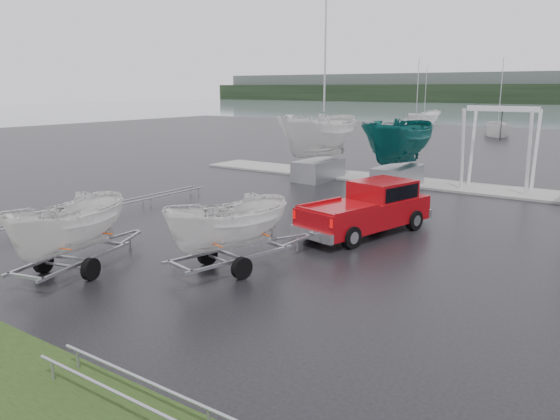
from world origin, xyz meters
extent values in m
plane|color=black|center=(0.00, 0.00, 0.00)|extent=(120.00, 120.00, 0.00)
cube|color=#969690|center=(0.00, 13.00, 0.05)|extent=(30.00, 3.00, 0.12)
cube|color=#92080D|center=(0.82, 2.22, 0.72)|extent=(2.91, 5.47, 0.85)
cube|color=#92080D|center=(1.04, 3.14, 1.39)|extent=(2.08, 2.38, 0.76)
cube|color=black|center=(1.04, 3.14, 1.44)|extent=(2.06, 2.17, 0.49)
cube|color=silver|center=(0.23, -0.36, 0.45)|extent=(1.80, 0.56, 0.31)
cylinder|color=black|center=(0.38, 4.07, 0.36)|extent=(0.42, 0.76, 0.72)
cylinder|color=black|center=(2.04, 3.69, 0.36)|extent=(0.42, 0.76, 0.72)
cylinder|color=black|center=(-0.39, 0.75, 0.36)|extent=(0.42, 0.76, 0.72)
cylinder|color=black|center=(1.27, 0.36, 0.36)|extent=(0.42, 0.76, 0.72)
cube|color=#96989E|center=(-1.02, -3.36, 0.45)|extent=(0.88, 3.53, 0.08)
cube|color=#96989E|center=(0.05, -3.60, 0.45)|extent=(0.88, 3.53, 0.08)
cylinder|color=#96989E|center=(-0.53, -3.68, 0.30)|extent=(1.58, 0.44, 0.08)
cylinder|color=black|center=(-1.31, -3.50, 0.30)|extent=(0.31, 0.63, 0.60)
cylinder|color=black|center=(0.25, -3.86, 0.30)|extent=(0.31, 0.63, 0.60)
imported|color=silver|center=(-0.49, -3.48, 2.52)|extent=(1.84, 1.87, 4.06)
cube|color=#FF5508|center=(-0.31, -2.70, 1.00)|extent=(1.52, 0.39, 0.03)
cube|color=#FF5508|center=(-0.66, -4.26, 1.00)|extent=(1.52, 0.39, 0.03)
cube|color=#96989E|center=(-4.33, -6.35, 0.45)|extent=(0.96, 3.51, 0.08)
cube|color=#96989E|center=(-3.26, -6.08, 0.45)|extent=(0.96, 3.51, 0.08)
cylinder|color=#96989E|center=(-3.75, -6.41, 0.30)|extent=(1.57, 0.47, 0.08)
cylinder|color=black|center=(-4.52, -6.61, 0.30)|extent=(0.32, 0.63, 0.60)
cylinder|color=black|center=(-2.97, -6.22, 0.30)|extent=(0.32, 0.63, 0.60)
imported|color=silver|center=(-3.80, -6.22, 2.62)|extent=(1.95, 1.99, 4.25)
cube|color=#FF5508|center=(-3.99, -5.44, 1.00)|extent=(1.51, 0.42, 0.03)
cube|color=#FF5508|center=(-3.60, -6.99, 1.00)|extent=(1.51, 0.42, 0.03)
cylinder|color=silver|center=(1.02, 12.20, 2.00)|extent=(0.16, 0.58, 3.99)
cylinder|color=silver|center=(1.02, 13.80, 2.00)|extent=(0.16, 0.58, 3.99)
cylinder|color=silver|center=(4.02, 12.20, 2.00)|extent=(0.16, 0.58, 3.99)
cylinder|color=silver|center=(4.02, 13.80, 2.00)|extent=(0.16, 0.58, 3.99)
cube|color=silver|center=(2.52, 13.00, 4.00)|extent=(3.30, 0.25, 0.25)
cube|color=#96989E|center=(-6.39, 11.00, 0.55)|extent=(1.60, 3.20, 1.10)
imported|color=silver|center=(-6.39, 11.00, 4.46)|extent=(2.53, 2.59, 6.71)
cylinder|color=#B2B2B7|center=(-6.39, 11.50, 7.20)|extent=(0.10, 0.10, 7.00)
cube|color=#96989E|center=(-1.84, 11.20, 0.55)|extent=(1.60, 3.20, 1.10)
imported|color=#0B524D|center=(-1.84, 11.20, 4.24)|extent=(2.36, 2.43, 6.28)
cylinder|color=#96989E|center=(-8.75, 1.00, 0.35)|extent=(0.06, 6.50, 0.06)
cylinder|color=#96989E|center=(-9.25, 1.00, 0.35)|extent=(0.06, 6.50, 0.06)
cylinder|color=#96989E|center=(-8.75, -5.00, 0.35)|extent=(0.06, 6.50, 0.06)
cylinder|color=#96989E|center=(-9.25, -5.00, 0.35)|extent=(0.06, 6.50, 0.06)
cylinder|color=#96989E|center=(4.00, -9.25, 0.35)|extent=(7.00, 0.06, 0.06)
imported|color=silver|center=(-13.41, 42.88, 0.00)|extent=(3.53, 3.55, 6.76)
cylinder|color=#B2B2B7|center=(-13.41, 42.88, 4.00)|extent=(0.08, 0.08, 8.00)
imported|color=silver|center=(-5.48, 45.52, 0.00)|extent=(3.12, 3.17, 6.63)
cylinder|color=#B2B2B7|center=(-5.48, 45.52, 4.00)|extent=(0.08, 0.08, 8.00)
imported|color=silver|center=(-19.73, 62.16, 0.00)|extent=(3.18, 3.24, 7.16)
cylinder|color=#B2B2B7|center=(-19.73, 62.16, 4.00)|extent=(0.08, 0.08, 8.00)
camera|label=1|loc=(9.02, -14.53, 4.99)|focal=35.00mm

